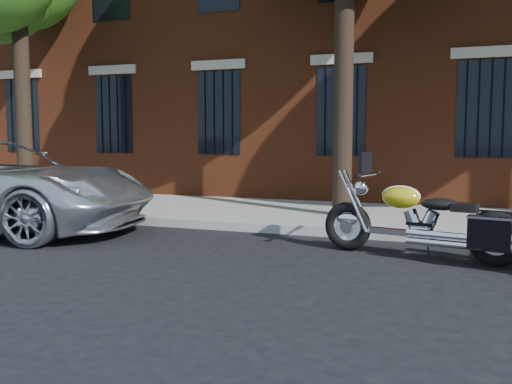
% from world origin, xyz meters
% --- Properties ---
extents(ground, '(120.00, 120.00, 0.00)m').
position_xyz_m(ground, '(0.00, 0.00, 0.00)').
color(ground, black).
rests_on(ground, ground).
extents(curb, '(40.00, 0.16, 0.15)m').
position_xyz_m(curb, '(0.00, 1.38, 0.07)').
color(curb, gray).
rests_on(curb, ground).
extents(sidewalk, '(40.00, 3.60, 0.15)m').
position_xyz_m(sidewalk, '(0.00, 3.26, 0.07)').
color(sidewalk, gray).
rests_on(sidewalk, ground).
extents(motorcycle, '(2.71, 1.14, 1.42)m').
position_xyz_m(motorcycle, '(2.24, 0.11, 0.48)').
color(motorcycle, black).
rests_on(motorcycle, ground).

